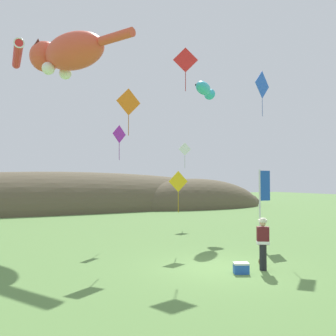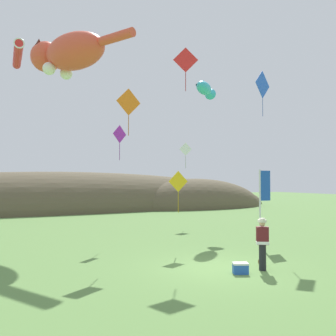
{
  "view_description": "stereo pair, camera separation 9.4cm",
  "coord_description": "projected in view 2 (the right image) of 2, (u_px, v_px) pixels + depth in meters",
  "views": [
    {
      "loc": [
        -7.75,
        -10.77,
        3.1
      ],
      "look_at": [
        0.0,
        4.0,
        3.61
      ],
      "focal_mm": 40.0,
      "sensor_mm": 36.0,
      "label": 1
    },
    {
      "loc": [
        -7.67,
        -10.82,
        3.1
      ],
      "look_at": [
        0.0,
        4.0,
        3.61
      ],
      "focal_mm": 40.0,
      "sensor_mm": 36.0,
      "label": 2
    }
  ],
  "objects": [
    {
      "name": "kite_fish_windsock",
      "position": [
        205.0,
        89.0,
        24.22
      ],
      "size": [
        2.64,
        2.54,
        0.89
      ],
      "color": "#33B2CC"
    },
    {
      "name": "festival_attendant",
      "position": [
        262.0,
        242.0,
        12.77
      ],
      "size": [
        0.49,
        0.45,
        1.77
      ],
      "color": "black",
      "rests_on": "ground"
    },
    {
      "name": "distant_hill_ridge",
      "position": [
        87.0,
        210.0,
        37.89
      ],
      "size": [
        50.88,
        11.42,
        7.76
      ],
      "color": "brown",
      "rests_on": "ground"
    },
    {
      "name": "kite_diamond_red",
      "position": [
        186.0,
        60.0,
        17.77
      ],
      "size": [
        1.09,
        0.53,
        2.1
      ],
      "color": "red"
    },
    {
      "name": "kite_spool",
      "position": [
        262.0,
        262.0,
        13.43
      ],
      "size": [
        0.15,
        0.26,
        0.26
      ],
      "color": "olive",
      "rests_on": "ground"
    },
    {
      "name": "kite_diamond_white",
      "position": [
        186.0,
        149.0,
        26.35
      ],
      "size": [
        0.91,
        0.18,
        1.83
      ],
      "color": "white"
    },
    {
      "name": "festival_banner_pole",
      "position": [
        263.0,
        196.0,
        17.35
      ],
      "size": [
        0.66,
        0.08,
        3.56
      ],
      "color": "silver",
      "rests_on": "ground"
    },
    {
      "name": "kite_diamond_blue",
      "position": [
        262.0,
        85.0,
        18.68
      ],
      "size": [
        1.32,
        0.48,
        2.3
      ],
      "color": "blue"
    },
    {
      "name": "kite_tube_streamer",
      "position": [
        18.0,
        55.0,
        16.25
      ],
      "size": [
        0.6,
        3.19,
        0.44
      ],
      "color": "red"
    },
    {
      "name": "kite_diamond_orange",
      "position": [
        129.0,
        102.0,
        16.69
      ],
      "size": [
        1.21,
        0.17,
        2.12
      ],
      "color": "orange"
    },
    {
      "name": "picnic_cooler",
      "position": [
        240.0,
        268.0,
        12.29
      ],
      "size": [
        0.58,
        0.5,
        0.36
      ],
      "color": "blue",
      "rests_on": "ground"
    },
    {
      "name": "ground_plane",
      "position": [
        221.0,
        268.0,
        13.03
      ],
      "size": [
        120.0,
        120.0,
        0.0
      ],
      "primitive_type": "plane",
      "color": "#5B8442"
    },
    {
      "name": "kite_giant_cat",
      "position": [
        68.0,
        54.0,
        23.12
      ],
      "size": [
        4.61,
        7.82,
        2.58
      ],
      "color": "#E04C33"
    },
    {
      "name": "kite_diamond_violet",
      "position": [
        120.0,
        135.0,
        19.69
      ],
      "size": [
        0.88,
        0.4,
        1.85
      ],
      "color": "purple"
    },
    {
      "name": "kite_diamond_gold",
      "position": [
        178.0,
        182.0,
        16.42
      ],
      "size": [
        0.93,
        0.07,
        1.83
      ],
      "color": "yellow"
    }
  ]
}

